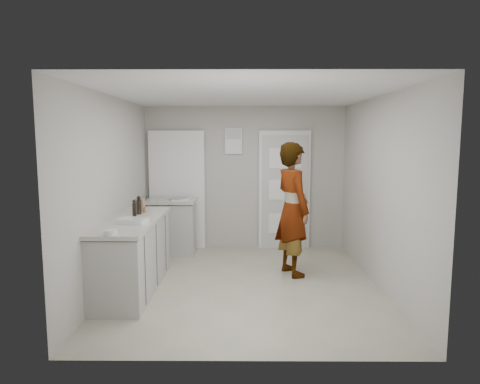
{
  "coord_description": "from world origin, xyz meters",
  "views": [
    {
      "loc": [
        -0.04,
        -5.54,
        1.95
      ],
      "look_at": [
        -0.08,
        0.4,
        1.2
      ],
      "focal_mm": 32.0,
      "sensor_mm": 36.0,
      "label": 1
    }
  ],
  "objects_px": {
    "oil_cruet_b": "(134,209)",
    "baking_dish": "(132,221)",
    "person": "(293,209)",
    "cake_mix_box": "(140,205)",
    "spice_jar": "(146,210)",
    "oil_cruet_a": "(139,205)",
    "egg_bowl": "(111,232)"
  },
  "relations": [
    {
      "from": "cake_mix_box",
      "to": "oil_cruet_a",
      "type": "height_order",
      "value": "oil_cruet_a"
    },
    {
      "from": "person",
      "to": "egg_bowl",
      "type": "distance_m",
      "value": 2.62
    },
    {
      "from": "cake_mix_box",
      "to": "spice_jar",
      "type": "distance_m",
      "value": 0.1
    },
    {
      "from": "baking_dish",
      "to": "spice_jar",
      "type": "bearing_deg",
      "value": 90.71
    },
    {
      "from": "spice_jar",
      "to": "oil_cruet_a",
      "type": "relative_size",
      "value": 0.3
    },
    {
      "from": "spice_jar",
      "to": "cake_mix_box",
      "type": "bearing_deg",
      "value": 166.74
    },
    {
      "from": "oil_cruet_a",
      "to": "baking_dish",
      "type": "bearing_deg",
      "value": -83.87
    },
    {
      "from": "oil_cruet_b",
      "to": "baking_dish",
      "type": "distance_m",
      "value": 0.36
    },
    {
      "from": "oil_cruet_b",
      "to": "baking_dish",
      "type": "relative_size",
      "value": 0.64
    },
    {
      "from": "person",
      "to": "cake_mix_box",
      "type": "bearing_deg",
      "value": 71.88
    },
    {
      "from": "baking_dish",
      "to": "oil_cruet_b",
      "type": "bearing_deg",
      "value": 100.02
    },
    {
      "from": "egg_bowl",
      "to": "spice_jar",
      "type": "bearing_deg",
      "value": 87.57
    },
    {
      "from": "cake_mix_box",
      "to": "egg_bowl",
      "type": "bearing_deg",
      "value": -70.61
    },
    {
      "from": "person",
      "to": "oil_cruet_b",
      "type": "relative_size",
      "value": 7.91
    },
    {
      "from": "oil_cruet_b",
      "to": "person",
      "type": "bearing_deg",
      "value": 14.96
    },
    {
      "from": "person",
      "to": "spice_jar",
      "type": "height_order",
      "value": "person"
    },
    {
      "from": "cake_mix_box",
      "to": "spice_jar",
      "type": "height_order",
      "value": "cake_mix_box"
    },
    {
      "from": "oil_cruet_b",
      "to": "baking_dish",
      "type": "bearing_deg",
      "value": -79.98
    },
    {
      "from": "person",
      "to": "oil_cruet_a",
      "type": "distance_m",
      "value": 2.14
    },
    {
      "from": "oil_cruet_b",
      "to": "cake_mix_box",
      "type": "bearing_deg",
      "value": 93.52
    },
    {
      "from": "cake_mix_box",
      "to": "spice_jar",
      "type": "xyz_separation_m",
      "value": [
        0.08,
        -0.02,
        -0.06
      ]
    },
    {
      "from": "cake_mix_box",
      "to": "oil_cruet_a",
      "type": "relative_size",
      "value": 0.77
    },
    {
      "from": "person",
      "to": "spice_jar",
      "type": "relative_size",
      "value": 24.75
    },
    {
      "from": "cake_mix_box",
      "to": "oil_cruet_b",
      "type": "relative_size",
      "value": 0.81
    },
    {
      "from": "baking_dish",
      "to": "egg_bowl",
      "type": "distance_m",
      "value": 0.65
    },
    {
      "from": "spice_jar",
      "to": "egg_bowl",
      "type": "bearing_deg",
      "value": -92.43
    },
    {
      "from": "oil_cruet_a",
      "to": "oil_cruet_b",
      "type": "bearing_deg",
      "value": -88.89
    },
    {
      "from": "person",
      "to": "cake_mix_box",
      "type": "distance_m",
      "value": 2.14
    },
    {
      "from": "person",
      "to": "cake_mix_box",
      "type": "height_order",
      "value": "person"
    },
    {
      "from": "spice_jar",
      "to": "baking_dish",
      "type": "relative_size",
      "value": 0.2
    },
    {
      "from": "oil_cruet_a",
      "to": "person",
      "type": "bearing_deg",
      "value": 7.94
    },
    {
      "from": "oil_cruet_b",
      "to": "egg_bowl",
      "type": "distance_m",
      "value": 0.99
    }
  ]
}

